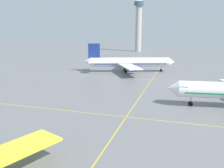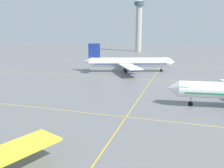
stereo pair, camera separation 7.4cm
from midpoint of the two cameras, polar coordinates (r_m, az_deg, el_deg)
The scene contains 3 objects.
airliner_third_row at distance 104.48m, azimuth 4.18°, elevation 5.24°, with size 39.19×33.50×12.48m.
taxiway_markings at distance 69.74m, azimuth 7.39°, elevation -2.21°, with size 151.14×179.07×0.01m.
control_tower at distance 210.40m, azimuth 6.52°, elevation 14.61°, with size 8.82×8.82×43.43m.
Camera 2 is at (10.85, -7.47, 17.94)m, focal length 37.88 mm.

